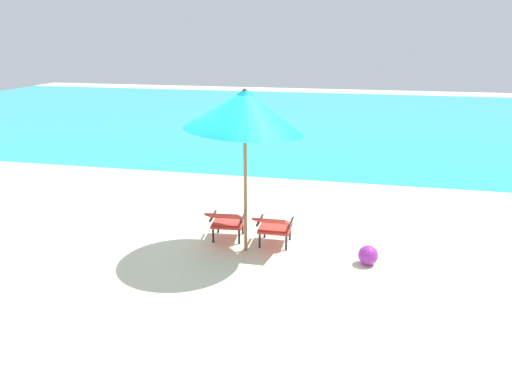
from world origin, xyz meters
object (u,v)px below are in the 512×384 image
at_px(beach_umbrella_center, 245,110).
at_px(beach_ball, 368,255).
at_px(lounge_chair_right, 273,225).
at_px(lounge_chair_left, 226,220).

bearing_deg(beach_umbrella_center, beach_ball, -2.11).
relative_size(lounge_chair_right, beach_ball, 2.91).
bearing_deg(lounge_chair_left, lounge_chair_right, -3.85).
bearing_deg(lounge_chair_right, lounge_chair_left, 176.15).
height_order(lounge_chair_right, beach_ball, lounge_chair_right).
height_order(beach_umbrella_center, beach_ball, beach_umbrella_center).
relative_size(lounge_chair_right, beach_umbrella_center, 0.33).
distance_m(lounge_chair_right, beach_umbrella_center, 1.92).
xyz_separation_m(lounge_chair_left, lounge_chair_right, (0.81, -0.05, 0.00)).
bearing_deg(lounge_chair_left, beach_umbrella_center, -32.47).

